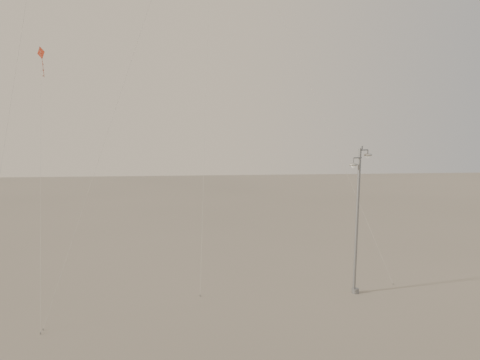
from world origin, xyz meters
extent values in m
plane|color=gray|center=(0.00, 0.00, 0.00)|extent=(160.00, 160.00, 0.00)
cylinder|color=gray|center=(9.85, 5.03, 0.15)|extent=(0.44, 0.44, 0.30)
cylinder|color=gray|center=(9.85, 5.03, 4.44)|extent=(0.37, 0.18, 8.87)
cylinder|color=gray|center=(10.04, 5.03, 8.92)|extent=(0.14, 0.14, 0.18)
cylinder|color=gray|center=(10.27, 5.13, 8.77)|extent=(0.49, 0.27, 0.07)
cylinder|color=gray|center=(10.50, 5.23, 8.62)|extent=(0.06, 0.06, 0.30)
ellipsoid|color=#AFAFAA|center=(10.50, 5.23, 8.47)|extent=(0.52, 0.52, 0.18)
cylinder|color=gray|center=(9.76, 4.92, 8.32)|extent=(0.58, 0.28, 0.07)
cylinder|color=gray|center=(9.48, 4.81, 8.12)|extent=(0.06, 0.06, 0.40)
ellipsoid|color=#AFAFAA|center=(9.48, 4.81, 7.92)|extent=(0.52, 0.52, 0.18)
cylinder|color=beige|center=(-10.31, 9.31, 16.81)|extent=(5.14, 4.19, 33.53)
cylinder|color=beige|center=(-3.41, 5.89, 14.09)|extent=(8.51, 10.00, 28.09)
cylinder|color=gray|center=(-7.65, 0.90, 0.05)|extent=(0.06, 0.06, 0.10)
cylinder|color=beige|center=(1.30, 12.18, 18.22)|extent=(1.87, 13.60, 36.35)
cylinder|color=gray|center=(0.37, 5.39, 0.05)|extent=(0.06, 0.06, 0.10)
cube|color=#9D2B16|center=(-9.07, 8.21, 14.62)|extent=(0.56, 0.52, 0.71)
cylinder|color=#9D2B16|center=(-9.01, 8.35, 13.73)|extent=(0.09, 0.18, 1.12)
cylinder|color=beige|center=(-8.35, 4.30, 7.33)|extent=(1.44, 7.83, 14.57)
cylinder|color=gray|center=(-7.64, 0.39, 0.05)|extent=(0.06, 0.06, 0.10)
cylinder|color=beige|center=(8.70, 9.19, 10.94)|extent=(8.27, 5.51, 21.79)
cylinder|color=gray|center=(12.83, 6.44, 0.05)|extent=(0.06, 0.06, 0.10)
camera|label=1|loc=(-0.47, -25.87, 10.38)|focal=40.00mm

